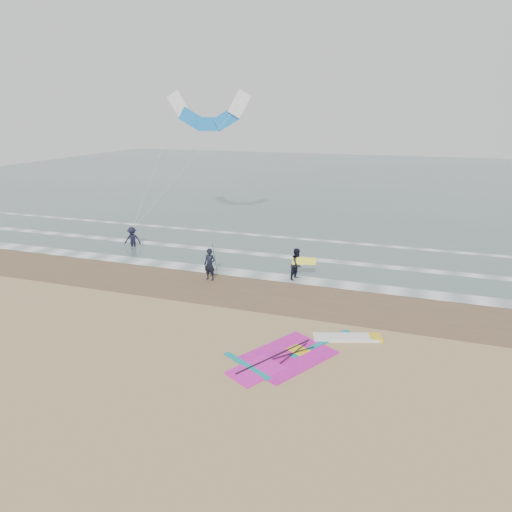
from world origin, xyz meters
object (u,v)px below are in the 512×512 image
(windsurf_rig, at_px, (305,351))
(person_walking, at_px, (297,264))
(person_wading, at_px, (132,235))
(surf_kite, at_px, (208,114))
(person_standing, at_px, (210,265))

(windsurf_rig, distance_m, person_walking, 8.03)
(windsurf_rig, bearing_deg, person_wading, 144.39)
(person_wading, xyz_separation_m, surf_kite, (3.74, 4.72, 7.74))
(person_wading, bearing_deg, person_walking, -27.11)
(person_wading, bearing_deg, person_standing, -43.99)
(person_standing, height_order, surf_kite, surf_kite)
(windsurf_rig, distance_m, person_wading, 17.53)
(windsurf_rig, bearing_deg, person_standing, 137.71)
(person_wading, height_order, surf_kite, surf_kite)
(person_standing, xyz_separation_m, person_wading, (-7.58, 4.15, -0.01))
(person_walking, bearing_deg, person_standing, 132.68)
(person_standing, height_order, person_walking, person_standing)
(person_standing, distance_m, person_walking, 4.74)
(person_standing, relative_size, person_wading, 1.01)
(person_wading, bearing_deg, windsurf_rig, -50.93)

